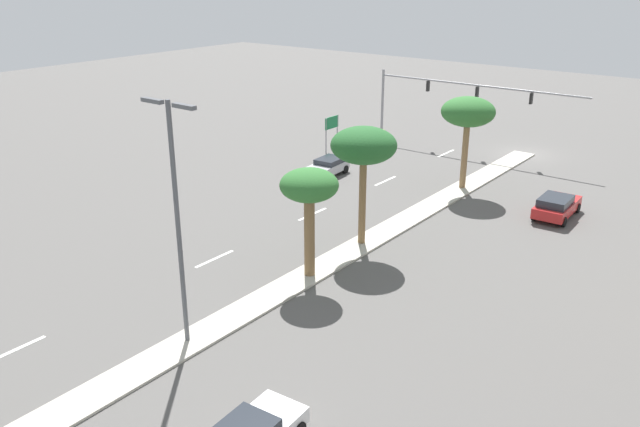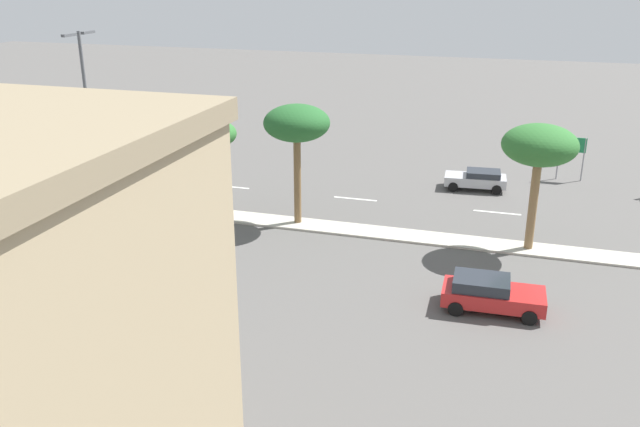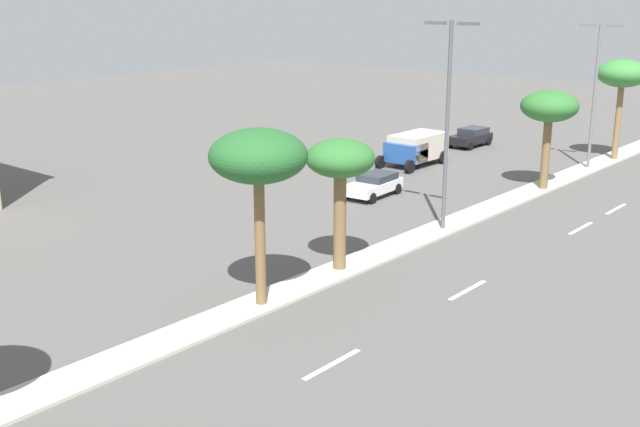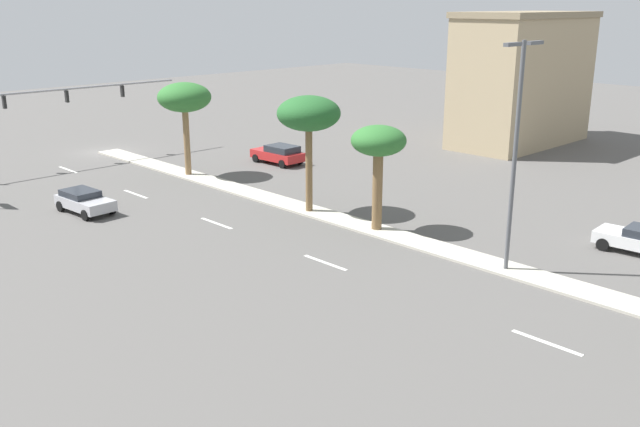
% 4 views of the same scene
% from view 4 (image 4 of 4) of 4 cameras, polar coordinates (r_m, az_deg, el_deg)
% --- Properties ---
extents(ground_plane, '(160.00, 160.00, 0.00)m').
position_cam_4_polar(ground_plane, '(36.96, 6.88, -2.12)').
color(ground_plane, '#565451').
extents(median_curb, '(1.80, 81.47, 0.12)m').
position_cam_4_polar(median_curb, '(32.46, 19.46, -5.62)').
color(median_curb, '#B7B2A3').
rests_on(median_curb, ground).
extents(lane_stripe_far, '(0.20, 2.80, 0.01)m').
position_cam_4_polar(lane_stripe_far, '(55.37, -19.88, 3.38)').
color(lane_stripe_far, silver).
rests_on(lane_stripe_far, ground).
extents(lane_stripe_inboard, '(0.20, 2.80, 0.01)m').
position_cam_4_polar(lane_stripe_inboard, '(46.92, -14.83, 1.54)').
color(lane_stripe_inboard, silver).
rests_on(lane_stripe_inboard, ground).
extents(lane_stripe_leading, '(0.20, 2.80, 0.01)m').
position_cam_4_polar(lane_stripe_leading, '(39.76, -8.46, -0.80)').
color(lane_stripe_leading, silver).
rests_on(lane_stripe_leading, ground).
extents(lane_stripe_left, '(0.20, 2.80, 0.01)m').
position_cam_4_polar(lane_stripe_left, '(33.46, 0.43, -4.04)').
color(lane_stripe_left, silver).
rests_on(lane_stripe_left, ground).
extents(lane_stripe_rear, '(0.20, 2.80, 0.01)m').
position_cam_4_polar(lane_stripe_rear, '(27.24, 18.02, -10.00)').
color(lane_stripe_rear, silver).
rests_on(lane_stripe_rear, ground).
extents(traffic_signal_gantry, '(18.93, 0.53, 6.18)m').
position_cam_4_polar(traffic_signal_gantry, '(55.58, -23.61, 7.39)').
color(traffic_signal_gantry, gray).
rests_on(traffic_signal_gantry, ground).
extents(commercial_building, '(13.94, 6.62, 11.24)m').
position_cam_4_polar(commercial_building, '(63.58, 16.23, 10.50)').
color(commercial_building, tan).
rests_on(commercial_building, ground).
extents(palm_tree_trailing, '(3.74, 3.74, 6.54)m').
position_cam_4_polar(palm_tree_trailing, '(50.14, -11.02, 9.20)').
color(palm_tree_trailing, olive).
rests_on(palm_tree_trailing, median_curb).
extents(palm_tree_leading, '(3.67, 3.67, 6.79)m').
position_cam_4_polar(palm_tree_leading, '(40.13, -0.93, 8.05)').
color(palm_tree_leading, brown).
rests_on(palm_tree_leading, median_curb).
extents(palm_tree_right, '(2.94, 2.94, 5.68)m').
position_cam_4_polar(palm_tree_right, '(37.01, 4.80, 5.61)').
color(palm_tree_right, brown).
rests_on(palm_tree_right, median_curb).
extents(street_lamp_right, '(2.90, 0.24, 10.31)m').
position_cam_4_polar(street_lamp_right, '(31.96, 15.73, 5.75)').
color(street_lamp_right, '#515459').
rests_on(street_lamp_right, median_curb).
extents(sedan_red_mid, '(2.18, 4.35, 1.46)m').
position_cam_4_polar(sedan_red_mid, '(54.07, -3.39, 4.90)').
color(sedan_red_mid, red).
rests_on(sedan_red_mid, ground).
extents(sedan_silver_outboard, '(2.17, 4.08, 1.30)m').
position_cam_4_polar(sedan_silver_outboard, '(43.50, -18.71, 0.99)').
color(sedan_silver_outboard, '#B2B2B7').
rests_on(sedan_silver_outboard, ground).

